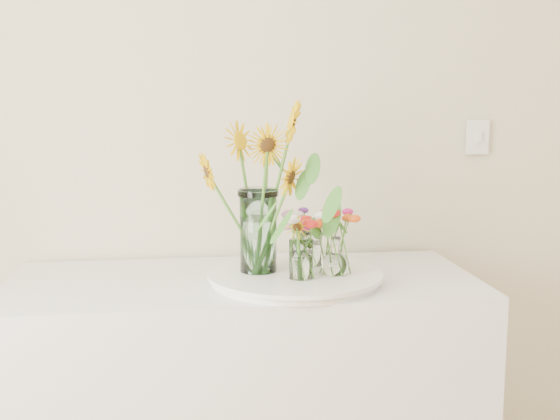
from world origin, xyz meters
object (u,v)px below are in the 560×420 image
object	(u,v)px
counter	(244,419)
small_vase_a	(301,260)
mason_jar	(258,231)
small_vase_b	(336,257)
tray	(295,278)
small_vase_c	(311,249)

from	to	relation	value
counter	small_vase_a	distance (m)	0.57
mason_jar	small_vase_b	bearing A→B (deg)	-17.60
mason_jar	small_vase_b	size ratio (longest dim) A/B	2.16
counter	small_vase_b	distance (m)	0.60
mason_jar	small_vase_a	bearing A→B (deg)	-41.38
tray	small_vase_a	distance (m)	0.10
tray	small_vase_c	xyz separation A→B (m)	(0.06, 0.08, 0.07)
mason_jar	small_vase_b	distance (m)	0.24
tray	small_vase_b	xyz separation A→B (m)	(0.11, -0.04, 0.07)
small_vase_c	small_vase_a	bearing A→B (deg)	-109.96
mason_jar	small_vase_c	xyz separation A→B (m)	(0.17, 0.06, -0.07)
counter	small_vase_c	world-z (taller)	small_vase_c
counter	small_vase_b	bearing A→B (deg)	-22.42
small_vase_a	tray	bearing A→B (deg)	94.60
counter	small_vase_c	bearing A→B (deg)	4.70
small_vase_a	small_vase_b	bearing A→B (deg)	15.65
mason_jar	small_vase_b	xyz separation A→B (m)	(0.22, -0.07, -0.07)
mason_jar	tray	bearing A→B (deg)	-14.77
small_vase_a	small_vase_b	world-z (taller)	same
counter	small_vase_a	bearing A→B (deg)	-41.44
small_vase_a	small_vase_c	xyz separation A→B (m)	(0.06, 0.15, -0.00)
mason_jar	counter	bearing A→B (deg)	138.43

